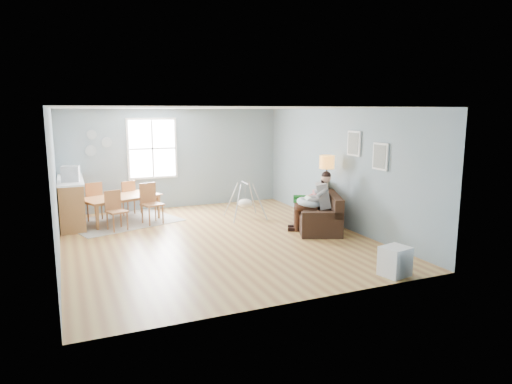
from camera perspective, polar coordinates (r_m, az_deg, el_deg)
name	(u,v)px	position (r m, az deg, el deg)	size (l,w,h in m)	color
room	(214,122)	(9.27, -5.32, 8.70)	(8.40, 9.40, 3.90)	#A76C3B
window	(152,149)	(12.52, -12.84, 5.32)	(1.32, 0.08, 1.62)	white
pictures	(367,150)	(9.74, 13.66, 5.16)	(0.05, 1.34, 0.74)	white
wall_plates	(96,143)	(12.34, -19.33, 5.77)	(0.67, 0.02, 0.66)	#8CA0A8
sofa	(319,215)	(10.58, 7.91, -2.83)	(1.61, 2.21, 0.82)	black
green_throw	(312,199)	(11.18, 7.07, -0.89)	(0.93, 0.78, 0.04)	#114E16
beige_pillow	(324,191)	(11.02, 8.56, 0.13)	(0.14, 0.50, 0.50)	#B7A98C
father	(316,199)	(10.19, 7.48, -0.89)	(1.01, 0.77, 1.34)	gray
nursing_pillow	(309,202)	(10.19, 6.61, -1.30)	(0.54, 0.54, 0.15)	silver
infant	(309,199)	(10.21, 6.58, -0.85)	(0.19, 0.35, 0.13)	silver
toddler	(315,196)	(10.68, 7.41, -0.52)	(0.53, 0.35, 0.79)	silver
floor_lamp	(327,168)	(10.44, 8.84, 2.96)	(0.33, 0.33, 1.65)	black
storage_cube	(395,261)	(7.80, 16.94, -8.29)	(0.50, 0.47, 0.48)	white
rug	(122,221)	(11.52, -16.37, -3.54)	(2.46, 1.87, 0.01)	gray
dining_table	(122,209)	(11.45, -16.45, -2.05)	(1.78, 0.99, 0.62)	olive
chair_sw	(115,208)	(10.69, -17.20, -1.92)	(0.51, 0.51, 0.89)	#9C5A35
chair_se	(150,201)	(11.08, -13.08, -1.05)	(0.55, 0.55, 0.96)	#9C5A35
chair_nw	(93,199)	(11.78, -19.73, -0.78)	(0.54, 0.54, 0.94)	#9C5A35
chair_ne	(127,196)	(12.15, -15.85, -0.44)	(0.53, 0.53, 0.89)	#9C5A35
counter	(72,202)	(11.50, -22.05, -1.13)	(0.59, 1.94, 1.08)	olive
monitor	(70,174)	(11.03, -22.19, 2.13)	(0.42, 0.40, 0.35)	#A4A4A9
baby_swing	(245,203)	(11.29, -1.35, -1.33)	(0.94, 0.96, 0.90)	#A4A4A9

